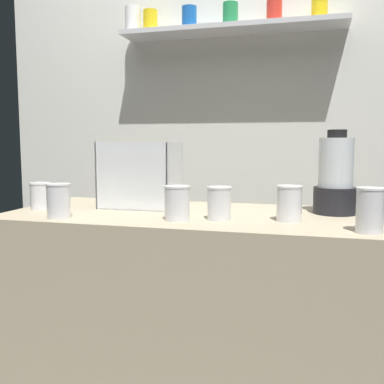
{
  "coord_description": "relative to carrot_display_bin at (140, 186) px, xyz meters",
  "views": [
    {
      "loc": [
        0.44,
        -1.6,
        1.16
      ],
      "look_at": [
        0.0,
        0.0,
        0.98
      ],
      "focal_mm": 41.38,
      "sensor_mm": 36.0,
      "label": 1
    }
  ],
  "objects": [
    {
      "name": "juice_cup_carrot_middle",
      "position": [
        0.24,
        -0.26,
        -0.03
      ],
      "size": [
        0.09,
        0.09,
        0.12
      ],
      "color": "white",
      "rests_on": "counter"
    },
    {
      "name": "juice_cup_mango_far_left",
      "position": [
        -0.36,
        -0.17,
        -0.04
      ],
      "size": [
        0.08,
        0.08,
        0.11
      ],
      "color": "white",
      "rests_on": "counter"
    },
    {
      "name": "back_wall_unit",
      "position": [
        0.25,
        0.67,
        0.28
      ],
      "size": [
        2.6,
        0.24,
        2.5
      ],
      "color": "silver",
      "rests_on": "ground_plane"
    },
    {
      "name": "blender_pitcher",
      "position": [
        0.77,
        0.03,
        0.04
      ],
      "size": [
        0.16,
        0.16,
        0.31
      ],
      "color": "black",
      "rests_on": "counter"
    },
    {
      "name": "juice_cup_carrot_left",
      "position": [
        -0.18,
        -0.33,
        -0.03
      ],
      "size": [
        0.08,
        0.08,
        0.12
      ],
      "color": "white",
      "rests_on": "counter"
    },
    {
      "name": "counter",
      "position": [
        0.25,
        -0.09,
        -0.54
      ],
      "size": [
        1.4,
        0.64,
        0.9
      ],
      "primitive_type": "cube",
      "color": "tan",
      "rests_on": "ground_plane"
    },
    {
      "name": "juice_cup_orange_far_right",
      "position": [
        0.61,
        -0.18,
        -0.03
      ],
      "size": [
        0.09,
        0.09,
        0.12
      ],
      "color": "white",
      "rests_on": "counter"
    },
    {
      "name": "carrot_display_bin",
      "position": [
        0.0,
        0.0,
        0.0
      ],
      "size": [
        0.3,
        0.21,
        0.27
      ],
      "color": "white",
      "rests_on": "counter"
    },
    {
      "name": "juice_cup_orange_rightmost",
      "position": [
        0.85,
        -0.32,
        -0.03
      ],
      "size": [
        0.08,
        0.08,
        0.13
      ],
      "color": "white",
      "rests_on": "counter"
    },
    {
      "name": "juice_cup_pomegranate_right",
      "position": [
        0.38,
        -0.21,
        -0.03
      ],
      "size": [
        0.09,
        0.09,
        0.12
      ],
      "color": "white",
      "rests_on": "counter"
    }
  ]
}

